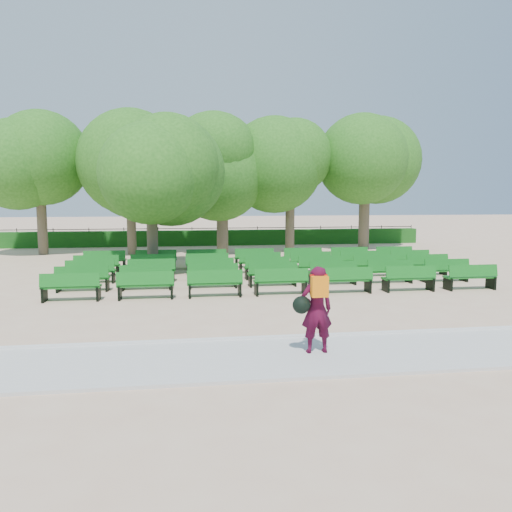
{
  "coord_description": "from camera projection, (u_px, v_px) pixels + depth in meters",
  "views": [
    {
      "loc": [
        -1.46,
        -15.89,
        2.88
      ],
      "look_at": [
        0.69,
        -1.0,
        1.1
      ],
      "focal_mm": 35.0,
      "sensor_mm": 36.0,
      "label": 1
    }
  ],
  "objects": [
    {
      "name": "fence",
      "position": [
        209.0,
        245.0,
        30.31
      ],
      "size": [
        26.0,
        0.1,
        1.02
      ],
      "primitive_type": null,
      "color": "black",
      "rests_on": "ground"
    },
    {
      "name": "tree_among",
      "position": [
        151.0,
        165.0,
        18.6
      ],
      "size": [
        4.55,
        4.55,
        6.12
      ],
      "color": "brown",
      "rests_on": "ground"
    },
    {
      "name": "ground",
      "position": [
        231.0,
        286.0,
        16.16
      ],
      "size": [
        120.0,
        120.0,
        0.0
      ],
      "primitive_type": "plane",
      "color": "tan"
    },
    {
      "name": "person",
      "position": [
        316.0,
        308.0,
        9.01
      ],
      "size": [
        0.75,
        0.45,
        1.59
      ],
      "rotation": [
        0.0,
        0.0,
        3.16
      ],
      "color": "#3F091F",
      "rests_on": "ground"
    },
    {
      "name": "hedge",
      "position": [
        209.0,
        238.0,
        29.87
      ],
      "size": [
        26.0,
        0.7,
        0.9
      ],
      "primitive_type": "cube",
      "color": "#175115",
      "rests_on": "ground"
    },
    {
      "name": "paving",
      "position": [
        269.0,
        358.0,
        8.88
      ],
      "size": [
        30.0,
        2.2,
        0.06
      ],
      "primitive_type": "cube",
      "color": "#BABAB5",
      "rests_on": "ground"
    },
    {
      "name": "bench_array",
      "position": [
        266.0,
        277.0,
        17.63
      ],
      "size": [
        1.61,
        0.54,
        1.0
      ],
      "rotation": [
        0.0,
        0.0,
        0.03
      ],
      "color": "#126719",
      "rests_on": "ground"
    },
    {
      "name": "tree_line",
      "position": [
        213.0,
        253.0,
        25.99
      ],
      "size": [
        21.8,
        6.8,
        7.04
      ],
      "primitive_type": null,
      "color": "#2E6F1D",
      "rests_on": "ground"
    },
    {
      "name": "curb",
      "position": [
        259.0,
        339.0,
        10.01
      ],
      "size": [
        30.0,
        0.12,
        0.1
      ],
      "primitive_type": "cube",
      "color": "silver",
      "rests_on": "ground"
    }
  ]
}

